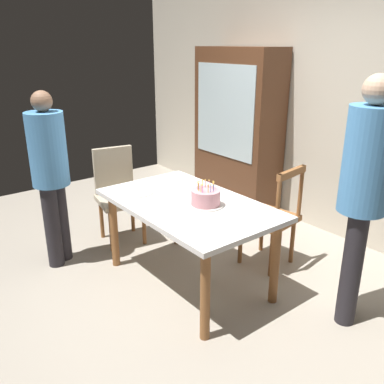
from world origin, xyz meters
name	(u,v)px	position (x,y,z in m)	size (l,w,h in m)	color
ground	(188,281)	(0.00, 0.00, 0.00)	(6.40, 6.40, 0.00)	#9E9384
back_wall	(332,110)	(0.00, 1.85, 1.30)	(6.40, 0.10, 2.60)	beige
dining_table	(188,213)	(0.00, 0.00, 0.64)	(1.48, 0.90, 0.74)	white
birthday_cake	(206,198)	(0.15, 0.06, 0.80)	(0.28, 0.28, 0.20)	silver
plate_near_celebrant	(140,193)	(-0.41, -0.20, 0.74)	(0.22, 0.22, 0.01)	white
plate_far_side	(202,193)	(-0.07, 0.20, 0.74)	(0.22, 0.22, 0.01)	white
fork_near_celebrant	(129,189)	(-0.57, -0.21, 0.74)	(0.18, 0.02, 0.01)	silver
fork_far_side	(190,189)	(-0.23, 0.20, 0.74)	(0.18, 0.02, 0.01)	silver
fork_near_guest	(191,219)	(0.28, -0.20, 0.74)	(0.18, 0.02, 0.01)	silver
chair_spindle_back	(271,218)	(0.21, 0.78, 0.46)	(0.50, 0.50, 0.95)	brown
chair_upholstered	(118,190)	(-1.13, -0.04, 0.53)	(0.51, 0.51, 0.95)	tan
person_celebrant	(50,170)	(-1.02, -0.73, 0.90)	(0.32, 0.32, 1.58)	#262328
person_guest	(363,189)	(1.11, 0.64, 1.02)	(0.32, 0.32, 1.77)	#262328
china_cabinet	(238,130)	(-1.05, 1.56, 0.95)	(1.10, 0.45, 1.90)	#56331E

